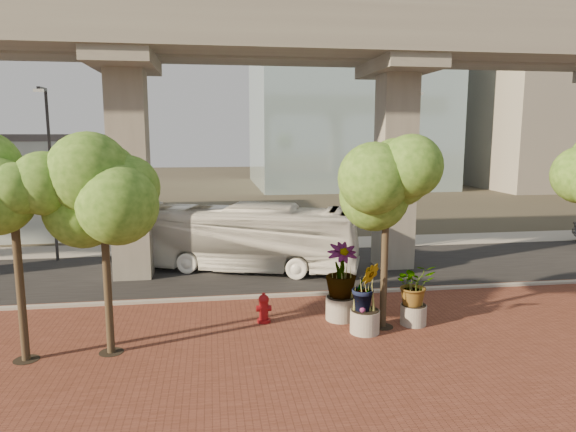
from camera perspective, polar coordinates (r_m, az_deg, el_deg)
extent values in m
plane|color=#39342A|center=(22.07, -1.64, -7.50)|extent=(160.00, 160.00, 0.00)
cube|color=brown|center=(14.66, 2.30, -16.25)|extent=(70.00, 13.00, 0.06)
cube|color=black|center=(23.98, -2.23, -6.11)|extent=(90.00, 8.00, 0.04)
cube|color=#A09D95|center=(20.16, -0.95, -8.89)|extent=(70.00, 0.25, 0.16)
cube|color=#A09D95|center=(29.29, -3.42, -3.29)|extent=(90.00, 3.00, 0.06)
cube|color=gray|center=(21.96, -1.91, 20.10)|extent=(72.00, 2.40, 1.80)
cube|color=gray|center=(25.09, -2.81, 18.71)|extent=(72.00, 2.40, 1.80)
cube|color=gray|center=(26.43, -3.09, 21.30)|extent=(72.00, 0.12, 1.00)
cube|color=gray|center=(70.18, 27.48, 12.74)|extent=(18.00, 16.00, 24.00)
imported|color=white|center=(23.93, -5.45, -2.44)|extent=(11.26, 6.09, 3.07)
cylinder|color=maroon|center=(17.59, -2.70, -11.53)|extent=(0.46, 0.46, 0.10)
cylinder|color=maroon|center=(17.46, -2.71, -10.40)|extent=(0.30, 0.30, 0.74)
sphere|color=maroon|center=(17.35, -2.72, -9.25)|extent=(0.35, 0.35, 0.35)
cylinder|color=maroon|center=(17.29, -2.73, -8.74)|extent=(0.10, 0.10, 0.13)
cylinder|color=maroon|center=(17.44, -2.71, -10.20)|extent=(0.51, 0.20, 0.20)
cylinder|color=#9F9B8F|center=(17.78, 13.76, -10.59)|extent=(0.86, 0.86, 0.67)
imported|color=#325F19|center=(17.46, 13.89, -7.35)|extent=(1.90, 1.90, 1.43)
cylinder|color=gray|center=(17.80, 5.85, -10.15)|extent=(1.01, 1.01, 0.78)
imported|color=#325F19|center=(17.41, 5.92, -6.07)|extent=(2.46, 2.46, 1.84)
cylinder|color=gray|center=(16.79, 8.52, -11.50)|extent=(0.94, 0.94, 0.73)
imported|color=#325F19|center=(16.42, 8.62, -7.75)|extent=(2.09, 2.09, 1.57)
cylinder|color=#453827|center=(15.96, -27.57, -7.55)|extent=(0.22, 0.22, 3.91)
cylinder|color=black|center=(16.59, -27.06, -14.03)|extent=(0.70, 0.70, 0.01)
cylinder|color=#453827|center=(15.59, -19.36, -8.26)|extent=(0.22, 0.22, 3.45)
cylinder|color=black|center=(16.18, -19.03, -14.10)|extent=(0.70, 0.70, 0.01)
cylinder|color=#453827|center=(16.89, 10.64, -5.98)|extent=(0.22, 0.22, 3.79)
cylinder|color=black|center=(17.47, 10.45, -11.98)|extent=(0.70, 0.70, 0.01)
cylinder|color=#2B2C30|center=(27.68, -24.77, 3.92)|extent=(0.15, 0.15, 8.34)
cube|color=#2B2C30|center=(27.18, -25.67, 12.60)|extent=(0.16, 1.04, 0.16)
cube|color=silver|center=(26.67, -25.99, 12.44)|extent=(0.42, 0.21, 0.13)
cylinder|color=#302F35|center=(28.61, 13.17, 4.72)|extent=(0.15, 0.15, 8.41)
cube|color=#302F35|center=(28.13, 13.89, 13.20)|extent=(0.16, 1.05, 0.16)
cube|color=silver|center=(27.63, 14.30, 13.05)|extent=(0.42, 0.21, 0.13)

